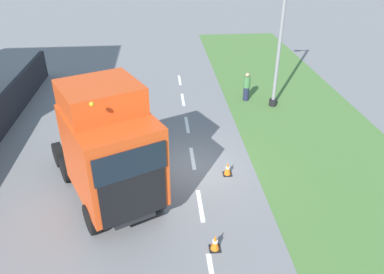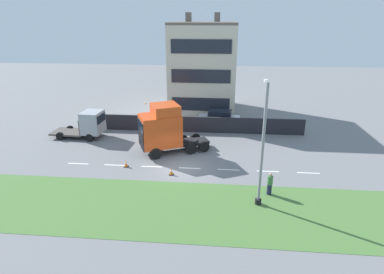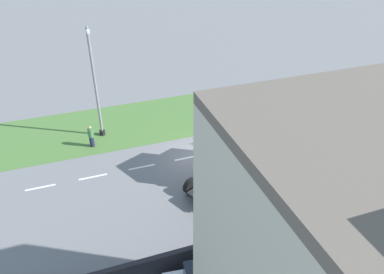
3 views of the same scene
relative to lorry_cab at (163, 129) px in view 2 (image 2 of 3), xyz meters
name	(u,v)px [view 2 (image 2 of 3)]	position (x,y,z in m)	size (l,w,h in m)	color
ground_plane	(181,168)	(-3.08, -2.01, -2.27)	(120.00, 120.00, 0.00)	slate
grass_verge	(170,208)	(-9.08, -2.01, -2.26)	(7.00, 44.00, 0.01)	#4C7538
lane_markings	(190,168)	(-3.08, -2.71, -2.27)	(0.16, 21.00, 0.00)	white
boundary_wall	(191,124)	(5.92, -2.01, -1.42)	(0.25, 24.00, 1.71)	#232328
building_block	(203,68)	(14.26, -2.76, 3.34)	(9.66, 7.92, 12.30)	beige
lorry_cab	(163,129)	(0.00, 0.00, 0.00)	(4.93, 6.58, 4.68)	black
flatbed_truck	(89,124)	(3.15, 8.27, -0.79)	(2.55, 5.47, 2.81)	#999EA3
parked_car	(219,119)	(7.68, -4.98, -1.30)	(2.36, 4.76, 1.98)	silver
lamp_post	(262,153)	(-8.03, -7.81, 1.45)	(1.33, 0.42, 8.22)	black
pedestrian	(270,184)	(-6.73, -8.70, -1.46)	(0.39, 0.39, 1.67)	#1E233D
traffic_cone_lead	(171,171)	(-4.39, -1.37, -1.99)	(0.36, 0.36, 0.58)	black
traffic_cone_trailing	(126,164)	(-3.31, 2.62, -1.99)	(0.36, 0.36, 0.58)	black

